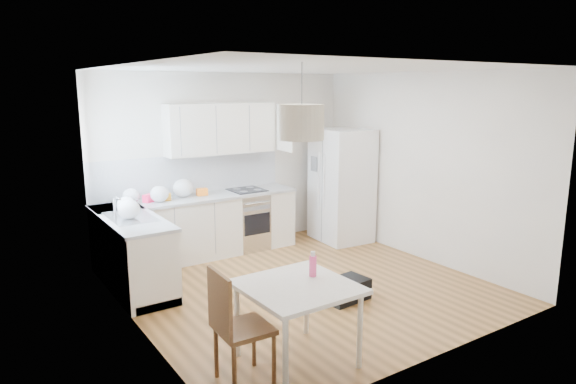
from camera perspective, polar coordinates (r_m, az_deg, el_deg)
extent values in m
plane|color=brown|center=(6.63, 1.73, -10.42)|extent=(4.20, 4.20, 0.00)
plane|color=white|center=(6.15, 1.88, 13.59)|extent=(4.20, 4.20, 0.00)
plane|color=white|center=(8.03, -6.92, 3.39)|extent=(4.20, 0.00, 4.20)
plane|color=white|center=(5.34, -16.90, -1.20)|extent=(0.00, 4.20, 4.20)
plane|color=white|center=(7.65, 14.75, 2.68)|extent=(0.00, 4.20, 4.20)
cube|color=#BFE0F9|center=(6.38, -20.04, 4.27)|extent=(0.02, 1.00, 1.00)
cube|color=white|center=(7.70, -9.74, -3.97)|extent=(3.00, 0.60, 0.88)
cube|color=white|center=(6.77, -17.00, -6.51)|extent=(0.60, 1.80, 0.88)
cube|color=#A8ABAD|center=(7.59, -9.86, -0.63)|extent=(3.02, 0.64, 0.04)
cube|color=#A8ABAD|center=(6.65, -17.23, -2.74)|extent=(0.64, 1.82, 0.04)
cube|color=white|center=(7.80, -10.81, 1.98)|extent=(3.00, 0.01, 0.58)
cube|color=white|center=(6.51, -19.87, -0.41)|extent=(0.01, 1.80, 0.58)
cube|color=white|center=(7.77, -7.47, 6.99)|extent=(1.70, 0.32, 0.75)
cube|color=beige|center=(4.67, 1.05, -10.49)|extent=(0.96, 0.96, 0.04)
cylinder|color=white|center=(4.33, -0.28, -17.88)|extent=(0.05, 0.05, 0.71)
cylinder|color=white|center=(4.77, 7.98, -15.04)|extent=(0.05, 0.05, 0.71)
cylinder|color=white|center=(4.94, -5.66, -14.02)|extent=(0.05, 0.05, 0.71)
cylinder|color=white|center=(5.33, 2.07, -11.97)|extent=(0.05, 0.05, 0.71)
cylinder|color=#EC417D|center=(4.83, 2.78, -7.98)|extent=(0.09, 0.09, 0.24)
cube|color=black|center=(6.24, 6.43, -10.74)|extent=(0.57, 0.40, 0.25)
cylinder|color=beige|center=(4.58, 1.53, 7.76)|extent=(0.49, 0.49, 0.31)
ellipsoid|color=white|center=(7.32, -17.05, -0.44)|extent=(0.23, 0.20, 0.21)
ellipsoid|color=white|center=(7.30, -14.09, -0.21)|extent=(0.26, 0.22, 0.23)
ellipsoid|color=white|center=(7.56, -11.59, 0.44)|extent=(0.30, 0.25, 0.27)
ellipsoid|color=white|center=(6.76, -17.52, -1.39)|extent=(0.24, 0.20, 0.22)
ellipsoid|color=white|center=(6.47, -17.27, -1.85)|extent=(0.27, 0.23, 0.24)
cube|color=orange|center=(7.63, -9.54, 0.01)|extent=(0.16, 0.11, 0.11)
cube|color=#FFA628|center=(7.41, -13.41, -0.54)|extent=(0.17, 0.14, 0.10)
cube|color=#DF1B42|center=(7.36, -15.20, -0.67)|extent=(0.19, 0.16, 0.11)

